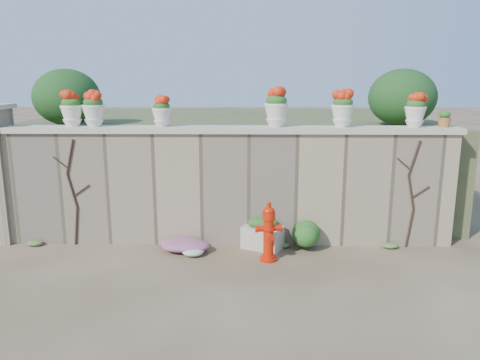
{
  "coord_description": "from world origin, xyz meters",
  "views": [
    {
      "loc": [
        0.42,
        -6.3,
        2.95
      ],
      "look_at": [
        0.26,
        1.4,
        1.24
      ],
      "focal_mm": 35.0,
      "sensor_mm": 36.0,
      "label": 1
    }
  ],
  "objects_px": {
    "urn_pot_0": "(72,109)",
    "fire_hydrant": "(269,231)",
    "planter_box": "(263,234)",
    "terracotta_pot": "(444,120)"
  },
  "relations": [
    {
      "from": "fire_hydrant",
      "to": "terracotta_pot",
      "type": "distance_m",
      "value": 3.59
    },
    {
      "from": "urn_pot_0",
      "to": "fire_hydrant",
      "type": "bearing_deg",
      "value": -14.66
    },
    {
      "from": "fire_hydrant",
      "to": "planter_box",
      "type": "height_order",
      "value": "fire_hydrant"
    },
    {
      "from": "planter_box",
      "to": "terracotta_pot",
      "type": "height_order",
      "value": "terracotta_pot"
    },
    {
      "from": "planter_box",
      "to": "terracotta_pot",
      "type": "xyz_separation_m",
      "value": [
        3.1,
        0.33,
        1.96
      ]
    },
    {
      "from": "planter_box",
      "to": "urn_pot_0",
      "type": "xyz_separation_m",
      "value": [
        -3.32,
        0.33,
        2.13
      ]
    },
    {
      "from": "fire_hydrant",
      "to": "urn_pot_0",
      "type": "bearing_deg",
      "value": 154.27
    },
    {
      "from": "terracotta_pot",
      "to": "fire_hydrant",
      "type": "bearing_deg",
      "value": -163.6
    },
    {
      "from": "terracotta_pot",
      "to": "urn_pot_0",
      "type": "bearing_deg",
      "value": -180.0
    },
    {
      "from": "fire_hydrant",
      "to": "terracotta_pot",
      "type": "height_order",
      "value": "terracotta_pot"
    }
  ]
}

